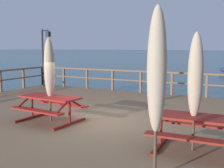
% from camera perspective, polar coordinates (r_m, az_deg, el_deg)
% --- Properties ---
extents(ground_plane, '(600.00, 600.00, 0.00)m').
position_cam_1_polar(ground_plane, '(8.94, -2.49, -11.67)').
color(ground_plane, '#2D5B6B').
extents(wooden_deck, '(14.27, 11.01, 0.73)m').
position_cam_1_polar(wooden_deck, '(8.83, -2.51, -9.44)').
color(wooden_deck, '#846647').
rests_on(wooden_deck, ground).
extents(railing_waterside_far, '(14.07, 0.10, 1.09)m').
position_cam_1_polar(railing_waterside_far, '(13.44, 8.95, 1.12)').
color(railing_waterside_far, brown).
rests_on(railing_waterside_far, wooden_deck).
extents(picnic_table_back_left, '(1.96, 1.52, 0.78)m').
position_cam_1_polar(picnic_table_back_left, '(8.53, -12.58, -3.85)').
color(picnic_table_back_left, maroon).
rests_on(picnic_table_back_left, wooden_deck).
extents(picnic_table_back_right, '(1.98, 1.49, 0.78)m').
position_cam_1_polar(picnic_table_back_right, '(6.24, 16.97, -8.17)').
color(picnic_table_back_right, maroon).
rests_on(picnic_table_back_right, wooden_deck).
extents(patio_umbrella_tall_back_right, '(0.32, 0.32, 2.49)m').
position_cam_1_polar(patio_umbrella_tall_back_right, '(8.45, -12.67, 3.07)').
color(patio_umbrella_tall_back_right, '#4C3828').
rests_on(patio_umbrella_tall_back_right, wooden_deck).
extents(patio_umbrella_tall_mid_left, '(0.32, 0.32, 2.54)m').
position_cam_1_polar(patio_umbrella_tall_mid_left, '(6.09, 16.67, 1.55)').
color(patio_umbrella_tall_mid_left, '#4C3828').
rests_on(patio_umbrella_tall_mid_left, wooden_deck).
extents(patio_umbrella_tall_back_left, '(0.32, 0.32, 2.88)m').
position_cam_1_polar(patio_umbrella_tall_back_left, '(4.56, 9.13, 2.67)').
color(patio_umbrella_tall_back_left, '#4C3828').
rests_on(patio_umbrella_tall_back_left, wooden_deck).
extents(lamp_post_hooked, '(0.68, 0.28, 3.20)m').
position_cam_1_polar(lamp_post_hooked, '(15.98, -13.58, 6.95)').
color(lamp_post_hooked, black).
rests_on(lamp_post_hooked, wooden_deck).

